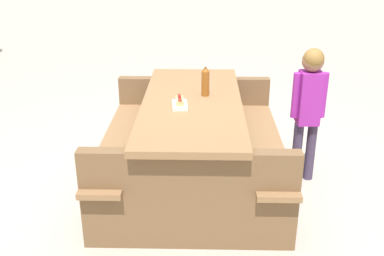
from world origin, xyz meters
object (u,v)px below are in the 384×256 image
at_px(picnic_table, 192,137).
at_px(child_in_coat, 309,98).
at_px(soda_bottle, 205,81).
at_px(hotdog_tray, 180,103).

height_order(picnic_table, child_in_coat, child_in_coat).
xyz_separation_m(soda_bottle, child_in_coat, (0.16, 0.81, -0.15)).
xyz_separation_m(picnic_table, soda_bottle, (-0.11, 0.13, 0.42)).
distance_m(picnic_table, soda_bottle, 0.46).
relative_size(picnic_table, hotdog_tray, 10.72).
relative_size(soda_bottle, hotdog_tray, 1.33).
height_order(soda_bottle, child_in_coat, child_in_coat).
distance_m(picnic_table, child_in_coat, 0.98).
height_order(picnic_table, soda_bottle, soda_bottle).
bearing_deg(picnic_table, soda_bottle, 129.91).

